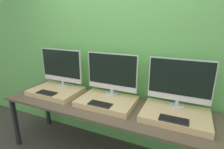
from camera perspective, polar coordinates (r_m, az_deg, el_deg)
wall_back at (r=2.41m, az=2.36°, el=5.45°), size 8.00×0.04×2.60m
workbench at (r=2.23m, az=-2.18°, el=-11.38°), size 2.74×0.74×0.78m
wooden_riser_left at (r=2.65m, az=-17.75°, el=-5.21°), size 0.70×0.50×0.07m
monitor_left at (r=2.66m, az=-16.18°, el=2.54°), size 0.68×0.17×0.55m
keyboard_left at (r=2.52m, az=-20.51°, el=-5.60°), size 0.28×0.13×0.01m
wooden_riser_center at (r=2.22m, az=-1.69°, el=-8.77°), size 0.70×0.50×0.07m
monitor_center at (r=2.23m, az=-0.02°, el=0.53°), size 0.68×0.17×0.55m
keyboard_center at (r=2.06m, az=-3.90°, el=-9.60°), size 0.28×0.13×0.01m
wooden_riser_right at (r=2.04m, az=19.87°, el=-12.37°), size 0.70×0.50×0.07m
monitor_right at (r=2.05m, az=21.19°, el=-2.15°), size 0.68×0.17×0.55m
keyboard_right at (r=1.86m, az=19.48°, el=-13.73°), size 0.28×0.13×0.01m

